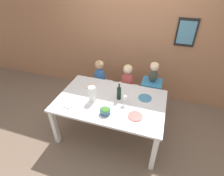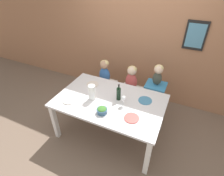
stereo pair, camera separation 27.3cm
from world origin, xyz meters
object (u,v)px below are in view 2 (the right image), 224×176
object	(u,v)px
paper_towel_roll	(92,92)
person_child_center	(132,77)
chair_far_center	(130,92)
person_child_left	(105,71)
dinner_plate_front_right	(132,118)
chair_far_left	(105,86)
dinner_plate_front_left	(69,100)
wine_glass_near	(123,99)
salad_bowl_large	(102,110)
chair_right_highchair	(155,91)
wine_bottle	(119,93)
dinner_plate_back_right	(145,100)
dinner_plate_back_left	(93,84)
person_baby_right	(158,73)

from	to	relation	value
paper_towel_roll	person_child_center	bearing A→B (deg)	67.67
chair_far_center	person_child_left	world-z (taller)	person_child_left
person_child_center	dinner_plate_front_right	distance (m)	1.09
chair_far_left	person_child_center	size ratio (longest dim) A/B	0.91
chair_far_center	dinner_plate_front_left	xyz separation A→B (m)	(-0.67, -1.07, 0.35)
paper_towel_roll	dinner_plate_front_right	world-z (taller)	paper_towel_roll
wine_glass_near	salad_bowl_large	size ratio (longest dim) A/B	1.09
person_child_left	dinner_plate_front_right	xyz separation A→B (m)	(0.95, -1.02, -0.01)
chair_right_highchair	wine_glass_near	xyz separation A→B (m)	(-0.33, -0.81, 0.29)
dinner_plate_front_left	chair_far_center	bearing A→B (deg)	57.97
person_child_left	chair_far_center	bearing A→B (deg)	-0.17
chair_right_highchair	wine_bottle	bearing A→B (deg)	-122.53
dinner_plate_front_left	dinner_plate_back_right	bearing A→B (deg)	24.70
person_child_left	dinner_plate_front_right	distance (m)	1.39
person_child_left	dinner_plate_front_right	world-z (taller)	person_child_left
chair_far_center	wine_glass_near	distance (m)	0.94
wine_glass_near	salad_bowl_large	xyz separation A→B (m)	(-0.22, -0.29, -0.08)
salad_bowl_large	dinner_plate_front_left	distance (m)	0.61
paper_towel_roll	salad_bowl_large	bearing A→B (deg)	-37.49
dinner_plate_front_right	wine_glass_near	bearing A→B (deg)	134.92
chair_far_left	chair_far_center	size ratio (longest dim) A/B	1.00
person_child_center	wine_glass_near	bearing A→B (deg)	-79.31
chair_far_left	paper_towel_roll	bearing A→B (deg)	-75.73
dinner_plate_back_left	dinner_plate_front_right	distance (m)	1.06
dinner_plate_front_right	wine_bottle	bearing A→B (deg)	136.64
person_child_center	dinner_plate_front_left	size ratio (longest dim) A/B	2.41
chair_far_center	dinner_plate_front_left	bearing A→B (deg)	-122.03
paper_towel_roll	dinner_plate_back_left	xyz separation A→B (m)	(-0.20, 0.35, -0.12)
chair_right_highchair	dinner_plate_front_right	size ratio (longest dim) A/B	3.38
chair_far_center	wine_bottle	bearing A→B (deg)	-87.59
chair_right_highchair	person_child_left	xyz separation A→B (m)	(-1.06, 0.00, 0.19)
wine_glass_near	dinner_plate_front_left	xyz separation A→B (m)	(-0.82, -0.26, -0.12)
dinner_plate_back_left	dinner_plate_front_right	size ratio (longest dim) A/B	1.00
wine_bottle	dinner_plate_back_right	size ratio (longest dim) A/B	1.31
chair_far_left	dinner_plate_back_left	bearing A→B (deg)	-87.97
person_baby_right	wine_glass_near	xyz separation A→B (m)	(-0.33, -0.81, -0.11)
chair_far_left	wine_bottle	bearing A→B (deg)	-49.14
dinner_plate_back_right	person_child_left	bearing A→B (deg)	150.82
wine_bottle	dinner_plate_back_right	bearing A→B (deg)	19.40
wine_bottle	dinner_plate_back_left	distance (m)	0.63
person_baby_right	dinner_plate_back_left	bearing A→B (deg)	-153.57
dinner_plate_front_right	person_child_center	bearing A→B (deg)	109.75
chair_right_highchair	dinner_plate_back_right	world-z (taller)	dinner_plate_back_right
wine_glass_near	dinner_plate_front_left	size ratio (longest dim) A/B	0.80
chair_far_left	dinner_plate_front_left	bearing A→B (deg)	-94.75
chair_far_left	chair_right_highchair	distance (m)	1.07
person_child_center	salad_bowl_large	bearing A→B (deg)	-93.32
paper_towel_roll	dinner_plate_front_left	distance (m)	0.39
wine_bottle	dinner_plate_front_right	size ratio (longest dim) A/B	1.31
chair_right_highchair	dinner_plate_front_right	world-z (taller)	dinner_plate_front_right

